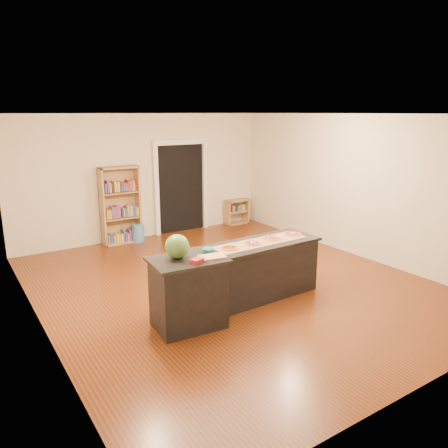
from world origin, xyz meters
TOP-DOWN VIEW (x-y plane):
  - room at (0.00, 0.00)m, footprint 6.00×7.00m
  - doorway at (0.90, 3.46)m, footprint 1.40×0.09m
  - kitchen_island at (-0.27, -0.68)m, footprint 2.68×0.73m
  - side_counter at (-1.32, -0.95)m, footprint 0.98×0.72m
  - bookshelf at (-0.68, 3.30)m, footprint 0.85×0.30m
  - low_shelf at (2.42, 3.31)m, footprint 0.64×0.27m
  - waste_bin at (-0.34, 3.20)m, footprint 0.27×0.27m
  - kraft_paper at (-0.27, -0.68)m, footprint 2.34×0.49m
  - watermelon at (-1.42, -0.86)m, footprint 0.32×0.32m
  - cutting_board at (-1.04, -1.10)m, footprint 0.37×0.28m
  - package_red at (-1.31, -1.17)m, footprint 0.19×0.17m
  - package_teal at (-0.97, -0.89)m, footprint 0.16×0.16m
  - pizza_a at (-1.34, -0.75)m, footprint 0.26×0.26m
  - pizza_b at (-0.91, -0.73)m, footprint 0.29×0.29m
  - pizza_c at (-0.49, -0.69)m, footprint 0.27×0.27m
  - pizza_d at (-0.06, -0.68)m, footprint 0.27×0.27m
  - pizza_e at (0.37, -0.62)m, footprint 0.30×0.30m
  - pizza_f at (0.80, -0.61)m, footprint 0.27×0.27m

SIDE VIEW (x-z plane):
  - waste_bin at x=-0.34m, z-range 0.00..0.40m
  - low_shelf at x=2.42m, z-range 0.00..0.64m
  - kitchen_island at x=-0.27m, z-range 0.00..0.89m
  - side_counter at x=-1.32m, z-range 0.00..0.97m
  - bookshelf at x=-0.68m, z-range 0.00..1.70m
  - kraft_paper at x=-0.27m, z-range 0.89..0.89m
  - pizza_b at x=-0.91m, z-range 0.89..0.91m
  - pizza_c at x=-0.49m, z-range 0.89..0.91m
  - pizza_d at x=-0.06m, z-range 0.89..0.91m
  - pizza_e at x=0.37m, z-range 0.89..0.91m
  - pizza_f at x=0.80m, z-range 0.89..0.91m
  - pizza_a at x=-1.34m, z-range 0.89..0.91m
  - cutting_board at x=-1.04m, z-range 0.97..0.99m
  - package_red at x=-1.31m, z-range 0.97..1.03m
  - package_teal at x=-0.97m, z-range 0.97..1.03m
  - watermelon at x=-1.42m, z-range 0.97..1.29m
  - doorway at x=0.90m, z-range 0.10..2.31m
  - room at x=0.00m, z-range 0.00..2.80m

